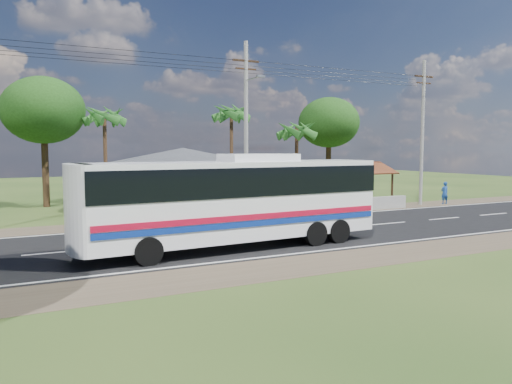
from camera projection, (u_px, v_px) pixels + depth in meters
ground at (248, 236)px, 24.80m from camera, size 120.00×120.00×0.00m
road at (248, 236)px, 24.80m from camera, size 120.00×16.00×0.03m
house at (183, 172)px, 36.57m from camera, size 12.40×10.00×5.00m
waiting_shed at (353, 170)px, 37.96m from camera, size 5.20×4.48×3.35m
concrete_barrier at (367, 204)px, 35.13m from camera, size 7.00×0.30×0.90m
utility_poles at (241, 126)px, 31.26m from camera, size 32.80×2.22×11.00m
palm_near at (297, 131)px, 38.35m from camera, size 2.80×2.80×6.70m
palm_mid at (231, 114)px, 40.65m from camera, size 2.80×2.80×8.20m
palm_far at (104, 117)px, 36.64m from camera, size 2.80×2.80×7.70m
tree_behind_house at (43, 111)px, 36.58m from camera, size 6.00×6.00×9.61m
tree_behind_shed at (329, 123)px, 45.63m from camera, size 5.60×5.60×9.02m
coach_bus at (237, 195)px, 21.60m from camera, size 13.39×3.52×4.12m
motorcycle at (365, 199)px, 37.84m from camera, size 1.95×1.03×0.97m
person at (445, 193)px, 39.06m from camera, size 0.68×0.49×1.76m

